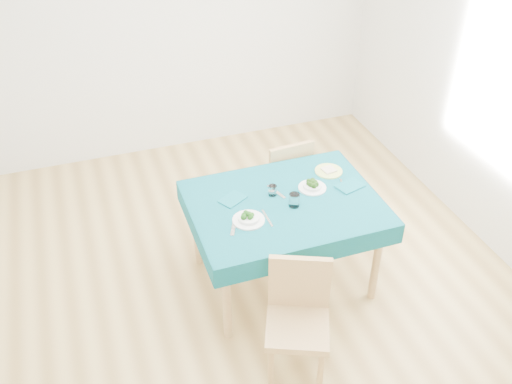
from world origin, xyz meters
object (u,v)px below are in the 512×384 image
object	(u,v)px
chair_far	(281,172)
bowl_near	(249,217)
table	(283,242)
chair_near	(298,320)
side_plate	(329,171)
bowl_far	(312,185)

from	to	relation	value
chair_far	bowl_near	xyz separation A→B (m)	(-0.59, -0.87, 0.31)
table	chair_far	size ratio (longest dim) A/B	1.40
chair_near	side_plate	bearing A→B (deg)	81.08
table	bowl_near	bearing A→B (deg)	-159.18
chair_far	side_plate	world-z (taller)	chair_far
side_plate	chair_far	bearing A→B (deg)	111.45
chair_near	chair_far	bearing A→B (deg)	95.98
table	bowl_far	world-z (taller)	bowl_far
chair_near	chair_far	xyz separation A→B (m)	(0.51, 1.59, -0.01)
chair_near	bowl_far	bearing A→B (deg)	85.92
table	chair_far	distance (m)	0.80
chair_near	chair_far	world-z (taller)	chair_near
side_plate	chair_near	bearing A→B (deg)	-122.73
table	chair_far	world-z (taller)	chair_far
table	chair_near	distance (m)	0.88
table	side_plate	distance (m)	0.66
bowl_near	table	bearing A→B (deg)	20.82
table	bowl_far	distance (m)	0.49
bowl_far	side_plate	xyz separation A→B (m)	(0.21, 0.16, -0.03)
bowl_near	side_plate	size ratio (longest dim) A/B	1.05
chair_near	side_plate	size ratio (longest dim) A/B	4.59
chair_near	bowl_near	distance (m)	0.79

